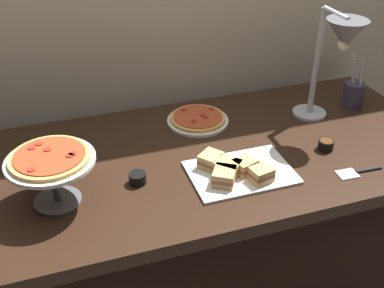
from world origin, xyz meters
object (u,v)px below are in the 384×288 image
(sauce_cup_near, at_px, (138,178))
(utensil_holder, at_px, (353,94))
(serving_spatula, at_px, (358,172))
(sauce_cup_far, at_px, (326,145))
(pizza_plate_front, at_px, (198,119))
(heat_lamp, at_px, (339,44))
(sandwich_platter, at_px, (236,170))
(pizza_plate_center, at_px, (51,164))

(sauce_cup_near, distance_m, utensil_holder, 1.04)
(sauce_cup_near, distance_m, serving_spatula, 0.76)
(sauce_cup_far, height_order, serving_spatula, sauce_cup_far)
(pizza_plate_front, distance_m, utensil_holder, 0.69)
(heat_lamp, xyz_separation_m, sandwich_platter, (-0.47, -0.19, -0.33))
(heat_lamp, bearing_deg, pizza_plate_center, -172.67)
(pizza_plate_front, height_order, utensil_holder, utensil_holder)
(pizza_plate_center, height_order, sauce_cup_near, pizza_plate_center)
(heat_lamp, bearing_deg, sauce_cup_far, -121.32)
(pizza_plate_center, distance_m, sandwich_platter, 0.61)
(pizza_plate_center, distance_m, utensil_holder, 1.30)
(pizza_plate_front, xyz_separation_m, sandwich_platter, (0.00, -0.40, 0.01))
(pizza_plate_front, height_order, serving_spatula, pizza_plate_front)
(heat_lamp, relative_size, pizza_plate_front, 1.83)
(sandwich_platter, bearing_deg, sauce_cup_near, 168.34)
(heat_lamp, bearing_deg, sandwich_platter, -158.16)
(heat_lamp, bearing_deg, utensil_holder, 31.14)
(sauce_cup_far, bearing_deg, heat_lamp, 58.68)
(utensil_holder, relative_size, serving_spatula, 1.34)
(heat_lamp, height_order, pizza_plate_front, heat_lamp)
(serving_spatula, bearing_deg, heat_lamp, 79.11)
(serving_spatula, bearing_deg, sandwich_platter, 163.90)
(pizza_plate_front, xyz_separation_m, sauce_cup_far, (0.39, -0.35, 0.01))
(sandwich_platter, bearing_deg, pizza_plate_center, 175.03)
(sauce_cup_far, height_order, utensil_holder, utensil_holder)
(sauce_cup_near, height_order, sauce_cup_far, sauce_cup_far)
(heat_lamp, relative_size, serving_spatula, 2.69)
(sandwich_platter, xyz_separation_m, utensil_holder, (0.68, 0.32, 0.04))
(pizza_plate_center, bearing_deg, pizza_plate_front, 30.18)
(utensil_holder, bearing_deg, pizza_plate_front, 173.32)
(heat_lamp, height_order, sauce_cup_near, heat_lamp)
(sauce_cup_near, bearing_deg, heat_lamp, 8.59)
(pizza_plate_front, relative_size, sandwich_platter, 0.71)
(pizza_plate_front, relative_size, utensil_holder, 1.10)
(sandwich_platter, distance_m, sauce_cup_far, 0.39)
(sandwich_platter, bearing_deg, heat_lamp, 21.84)
(pizza_plate_center, relative_size, sandwich_platter, 0.77)
(serving_spatula, bearing_deg, pizza_plate_front, 128.62)
(utensil_holder, bearing_deg, sauce_cup_near, -166.17)
(pizza_plate_center, height_order, serving_spatula, pizza_plate_center)
(pizza_plate_front, bearing_deg, serving_spatula, -51.38)
(heat_lamp, height_order, serving_spatula, heat_lamp)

